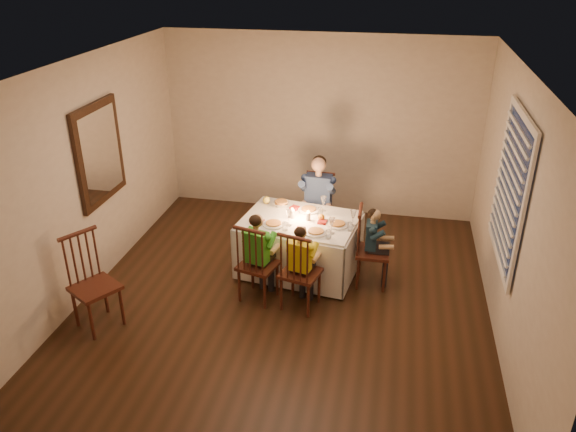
% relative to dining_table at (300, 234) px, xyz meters
% --- Properties ---
extents(ground, '(5.00, 5.00, 0.00)m').
position_rel_dining_table_xyz_m(ground, '(-0.05, -0.66, -0.51)').
color(ground, black).
rests_on(ground, ground).
extents(wall_left, '(0.02, 5.00, 2.60)m').
position_rel_dining_table_xyz_m(wall_left, '(-2.30, -0.66, 0.79)').
color(wall_left, beige).
rests_on(wall_left, ground).
extents(wall_right, '(0.02, 5.00, 2.60)m').
position_rel_dining_table_xyz_m(wall_right, '(2.20, -0.66, 0.79)').
color(wall_right, beige).
rests_on(wall_right, ground).
extents(wall_back, '(4.50, 0.02, 2.60)m').
position_rel_dining_table_xyz_m(wall_back, '(-0.05, 1.84, 0.79)').
color(wall_back, beige).
rests_on(wall_back, ground).
extents(ceiling, '(5.00, 5.00, 0.00)m').
position_rel_dining_table_xyz_m(ceiling, '(-0.05, -0.66, 2.09)').
color(ceiling, white).
rests_on(ceiling, wall_back).
extents(dining_table, '(1.49, 1.17, 0.68)m').
position_rel_dining_table_xyz_m(dining_table, '(0.00, 0.00, 0.00)').
color(dining_table, white).
rests_on(dining_table, ground).
extents(chair_adult, '(0.42, 0.40, 0.97)m').
position_rel_dining_table_xyz_m(chair_adult, '(0.10, 0.75, -0.51)').
color(chair_adult, '#34170E').
rests_on(chair_adult, ground).
extents(chair_near_left, '(0.48, 0.47, 0.97)m').
position_rel_dining_table_xyz_m(chair_near_left, '(-0.35, -0.68, -0.51)').
color(chair_near_left, '#34170E').
rests_on(chair_near_left, ground).
extents(chair_near_right, '(0.48, 0.46, 0.97)m').
position_rel_dining_table_xyz_m(chair_near_right, '(0.14, -0.75, -0.51)').
color(chair_near_right, '#34170E').
rests_on(chair_near_right, ground).
extents(chair_end, '(0.38, 0.40, 0.97)m').
position_rel_dining_table_xyz_m(chair_end, '(0.88, -0.12, -0.51)').
color(chair_end, '#34170E').
rests_on(chair_end, ground).
extents(chair_extra, '(0.58, 0.58, 1.05)m').
position_rel_dining_table_xyz_m(chair_extra, '(-1.87, -1.50, -0.51)').
color(chair_extra, '#34170E').
rests_on(chair_extra, ground).
extents(adult, '(0.47, 0.43, 1.23)m').
position_rel_dining_table_xyz_m(adult, '(0.10, 0.75, -0.51)').
color(adult, navy).
rests_on(adult, ground).
extents(child_green, '(0.42, 0.40, 1.06)m').
position_rel_dining_table_xyz_m(child_green, '(-0.35, -0.68, -0.51)').
color(child_green, green).
rests_on(child_green, ground).
extents(child_yellow, '(0.37, 0.36, 1.00)m').
position_rel_dining_table_xyz_m(child_yellow, '(0.14, -0.75, -0.51)').
color(child_yellow, yellow).
rests_on(child_yellow, ground).
extents(child_teal, '(0.28, 0.30, 0.97)m').
position_rel_dining_table_xyz_m(child_teal, '(0.88, -0.12, -0.51)').
color(child_teal, '#182E3C').
rests_on(child_teal, ground).
extents(setting_adult, '(0.29, 0.29, 0.02)m').
position_rel_dining_table_xyz_m(setting_adult, '(0.06, 0.24, 0.21)').
color(setting_adult, silver).
rests_on(setting_adult, dining_table).
extents(setting_green, '(0.29, 0.29, 0.02)m').
position_rel_dining_table_xyz_m(setting_green, '(-0.27, -0.22, 0.21)').
color(setting_green, silver).
rests_on(setting_green, dining_table).
extents(setting_yellow, '(0.29, 0.29, 0.02)m').
position_rel_dining_table_xyz_m(setting_yellow, '(0.24, -0.32, 0.21)').
color(setting_yellow, silver).
rests_on(setting_yellow, dining_table).
extents(setting_teal, '(0.29, 0.29, 0.02)m').
position_rel_dining_table_xyz_m(setting_teal, '(0.45, -0.08, 0.21)').
color(setting_teal, silver).
rests_on(setting_teal, dining_table).
extents(candle_left, '(0.06, 0.06, 0.10)m').
position_rel_dining_table_xyz_m(candle_left, '(-0.10, 0.01, 0.25)').
color(candle_left, silver).
rests_on(candle_left, dining_table).
extents(candle_right, '(0.06, 0.06, 0.10)m').
position_rel_dining_table_xyz_m(candle_right, '(0.10, -0.01, 0.25)').
color(candle_right, silver).
rests_on(candle_right, dining_table).
extents(squash, '(0.09, 0.09, 0.09)m').
position_rel_dining_table_xyz_m(squash, '(-0.49, 0.36, 0.25)').
color(squash, yellow).
rests_on(squash, dining_table).
extents(orange_fruit, '(0.08, 0.08, 0.08)m').
position_rel_dining_table_xyz_m(orange_fruit, '(0.25, 0.01, 0.24)').
color(orange_fruit, orange).
rests_on(orange_fruit, dining_table).
extents(serving_bowl, '(0.22, 0.22, 0.05)m').
position_rel_dining_table_xyz_m(serving_bowl, '(-0.29, 0.32, 0.23)').
color(serving_bowl, silver).
rests_on(serving_bowl, dining_table).
extents(wall_mirror, '(0.06, 0.95, 1.15)m').
position_rel_dining_table_xyz_m(wall_mirror, '(-2.27, -0.36, 0.99)').
color(wall_mirror, black).
rests_on(wall_mirror, wall_left).
extents(window_blinds, '(0.07, 1.34, 1.54)m').
position_rel_dining_table_xyz_m(window_blinds, '(2.16, -0.56, 0.99)').
color(window_blinds, '#0D1A36').
rests_on(window_blinds, wall_right).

